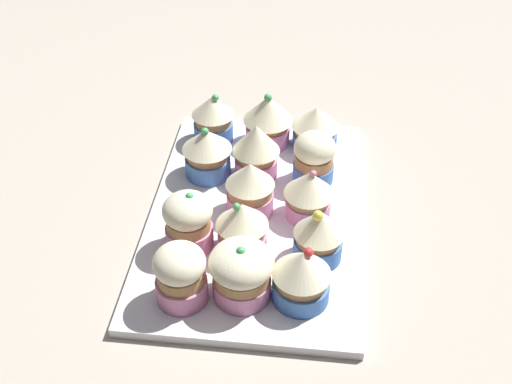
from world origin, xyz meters
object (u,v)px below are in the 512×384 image
at_px(cupcake_5, 256,150).
at_px(cupcake_12, 319,234).
at_px(cupcake_10, 314,157).
at_px(cupcake_11, 309,191).
at_px(cupcake_7, 242,226).
at_px(cupcake_13, 302,276).
at_px(cupcake_0, 213,118).
at_px(cupcake_9, 315,127).
at_px(baking_tray, 256,214).
at_px(cupcake_8, 244,271).
at_px(cupcake_3, 180,274).
at_px(cupcake_6, 250,189).
at_px(cupcake_1, 207,152).
at_px(cupcake_2, 188,221).
at_px(cupcake_4, 268,119).

bearing_deg(cupcake_5, cupcake_12, 30.95).
relative_size(cupcake_10, cupcake_11, 1.04).
bearing_deg(cupcake_10, cupcake_7, -28.46).
bearing_deg(cupcake_13, cupcake_0, -153.72).
bearing_deg(cupcake_13, cupcake_9, 179.28).
relative_size(cupcake_5, cupcake_11, 1.14).
height_order(baking_tray, cupcake_0, cupcake_0).
height_order(cupcake_5, cupcake_8, cupcake_5).
relative_size(cupcake_3, cupcake_8, 1.00).
height_order(cupcake_7, cupcake_8, cupcake_8).
bearing_deg(cupcake_13, cupcake_6, -151.90).
bearing_deg(cupcake_0, cupcake_1, 3.84).
height_order(cupcake_6, cupcake_10, cupcake_6).
xyz_separation_m(cupcake_11, cupcake_12, (0.07, 0.01, 0.00)).
bearing_deg(cupcake_6, cupcake_11, 96.31).
bearing_deg(cupcake_0, cupcake_11, 44.42).
bearing_deg(cupcake_1, cupcake_6, 41.83).
relative_size(cupcake_0, cupcake_11, 1.07).
distance_m(cupcake_11, cupcake_12, 0.08).
bearing_deg(cupcake_11, cupcake_13, -0.44).
bearing_deg(cupcake_0, cupcake_9, 89.23).
bearing_deg(cupcake_7, cupcake_3, -33.93).
xyz_separation_m(cupcake_10, cupcake_11, (0.07, -0.00, -0.00)).
xyz_separation_m(baking_tray, cupcake_6, (0.00, -0.01, 0.04)).
distance_m(cupcake_5, cupcake_7, 0.14).
height_order(cupcake_3, cupcake_5, cupcake_5).
bearing_deg(cupcake_0, cupcake_12, 35.27).
distance_m(cupcake_3, cupcake_6, 0.15).
xyz_separation_m(cupcake_2, cupcake_11, (-0.07, 0.13, -0.00)).
bearing_deg(cupcake_11, cupcake_5, -133.45).
bearing_deg(cupcake_9, cupcake_13, -0.72).
height_order(cupcake_5, cupcake_11, cupcake_5).
bearing_deg(cupcake_6, cupcake_10, 135.25).
xyz_separation_m(cupcake_3, cupcake_8, (-0.01, 0.06, -0.00)).
distance_m(cupcake_4, cupcake_13, 0.29).
xyz_separation_m(cupcake_8, cupcake_11, (-0.14, 0.06, -0.00)).
bearing_deg(cupcake_5, cupcake_4, 174.37).
xyz_separation_m(cupcake_2, cupcake_8, (0.07, 0.07, -0.00)).
distance_m(cupcake_11, cupcake_13, 0.14).
bearing_deg(cupcake_4, cupcake_10, 41.34).
distance_m(baking_tray, cupcake_8, 0.14).
relative_size(cupcake_2, cupcake_5, 0.97).
relative_size(cupcake_3, cupcake_5, 0.93).
bearing_deg(cupcake_11, cupcake_6, -83.69).
xyz_separation_m(cupcake_1, cupcake_9, (-0.08, 0.14, -0.00)).
distance_m(cupcake_8, cupcake_10, 0.22).
distance_m(cupcake_0, cupcake_7, 0.22).
xyz_separation_m(cupcake_5, cupcake_8, (0.21, 0.01, -0.01)).
relative_size(cupcake_2, cupcake_12, 1.04).
xyz_separation_m(cupcake_5, cupcake_10, (0.00, 0.07, -0.01)).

